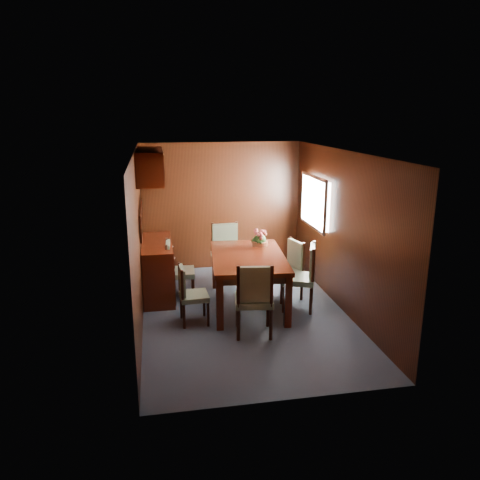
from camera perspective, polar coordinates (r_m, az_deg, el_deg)
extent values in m
plane|color=#38414D|center=(7.14, 0.51, -8.89)|extent=(4.50, 4.50, 0.00)
cube|color=black|center=(6.63, -12.30, -0.15)|extent=(0.02, 4.50, 2.40)
cube|color=black|center=(7.17, 12.39, 1.01)|extent=(0.02, 4.50, 2.40)
cube|color=black|center=(8.90, -2.23, 4.12)|extent=(3.00, 0.02, 2.40)
cube|color=black|center=(4.66, 5.86, -6.54)|extent=(3.00, 0.02, 2.40)
cube|color=black|center=(6.53, 0.56, 10.69)|extent=(3.00, 4.50, 0.02)
cube|color=white|center=(8.11, 9.39, 4.62)|extent=(0.14, 1.10, 0.80)
cube|color=#B2B2B7|center=(8.09, 8.92, 4.61)|extent=(0.04, 1.20, 0.90)
cube|color=black|center=(7.58, -11.93, 2.43)|extent=(0.03, 1.36, 0.41)
cube|color=silver|center=(7.58, -11.79, 2.43)|extent=(0.01, 1.30, 0.35)
cube|color=#351006|center=(7.43, -10.96, 8.89)|extent=(0.40, 1.40, 0.50)
cube|color=#351006|center=(7.80, -9.97, -3.45)|extent=(0.48, 1.40, 0.90)
cube|color=#351006|center=(6.50, -2.49, -7.81)|extent=(0.11, 0.11, 0.76)
cube|color=#351006|center=(6.60, 5.87, -7.48)|extent=(0.11, 0.11, 0.76)
cube|color=#351006|center=(8.00, -3.04, -3.29)|extent=(0.11, 0.11, 0.76)
cube|color=#351006|center=(8.09, 3.73, -3.09)|extent=(0.11, 0.11, 0.76)
cube|color=black|center=(7.17, 0.98, -2.78)|extent=(1.11, 1.70, 0.11)
cube|color=#351006|center=(7.14, 0.99, -2.12)|extent=(1.25, 1.85, 0.07)
cylinder|color=black|center=(6.96, -7.17, -8.12)|extent=(0.04, 0.04, 0.35)
cylinder|color=black|center=(6.64, -6.82, -9.31)|extent=(0.04, 0.04, 0.35)
cylinder|color=black|center=(7.00, -4.40, -7.90)|extent=(0.04, 0.04, 0.35)
cylinder|color=black|center=(6.68, -3.91, -9.08)|extent=(0.04, 0.04, 0.35)
cube|color=slate|center=(6.73, -5.63, -6.82)|extent=(0.41, 0.43, 0.07)
cylinder|color=black|center=(6.79, -7.38, -4.57)|extent=(0.04, 0.04, 0.46)
cylinder|color=black|center=(6.46, -7.03, -5.62)|extent=(0.04, 0.04, 0.46)
cube|color=slate|center=(6.62, -7.06, -4.93)|extent=(0.07, 0.38, 0.39)
cylinder|color=black|center=(7.83, -8.61, -5.28)|extent=(0.04, 0.04, 0.39)
cylinder|color=black|center=(7.45, -8.67, -6.36)|extent=(0.04, 0.04, 0.39)
cylinder|color=black|center=(7.83, -5.81, -5.19)|extent=(0.04, 0.04, 0.39)
cylinder|color=black|center=(7.45, -5.72, -6.27)|extent=(0.04, 0.04, 0.39)
cube|color=slate|center=(7.55, -7.27, -3.95)|extent=(0.47, 0.49, 0.08)
cylinder|color=black|center=(7.66, -8.84, -1.66)|extent=(0.04, 0.04, 0.52)
cylinder|color=black|center=(7.28, -8.91, -2.58)|extent=(0.04, 0.04, 0.52)
cube|color=slate|center=(7.47, -8.73, -1.96)|extent=(0.08, 0.42, 0.44)
cylinder|color=black|center=(7.09, 8.62, -7.42)|extent=(0.05, 0.05, 0.41)
cylinder|color=black|center=(7.49, 8.73, -6.18)|extent=(0.05, 0.05, 0.41)
cylinder|color=black|center=(7.11, 5.36, -7.25)|extent=(0.05, 0.05, 0.41)
cylinder|color=black|center=(7.50, 5.64, -6.02)|extent=(0.05, 0.05, 0.41)
cube|color=slate|center=(7.20, 7.16, -4.71)|extent=(0.61, 0.62, 0.08)
cylinder|color=black|center=(6.90, 8.89, -3.25)|extent=(0.05, 0.05, 0.55)
cylinder|color=black|center=(7.31, 8.98, -2.20)|extent=(0.05, 0.05, 0.55)
cube|color=slate|center=(7.10, 8.77, -2.54)|extent=(0.22, 0.44, 0.47)
cylinder|color=black|center=(7.61, 7.52, -5.89)|extent=(0.04, 0.04, 0.39)
cylinder|color=black|center=(7.92, 5.96, -4.97)|extent=(0.04, 0.04, 0.39)
cylinder|color=black|center=(7.42, 5.07, -6.37)|extent=(0.04, 0.04, 0.39)
cylinder|color=black|center=(7.74, 3.57, -5.41)|extent=(0.04, 0.04, 0.39)
cube|color=slate|center=(7.58, 5.58, -3.87)|extent=(0.54, 0.55, 0.08)
cylinder|color=black|center=(7.44, 7.72, -2.22)|extent=(0.04, 0.04, 0.51)
cylinder|color=black|center=(7.76, 6.12, -1.43)|extent=(0.04, 0.04, 0.51)
cube|color=slate|center=(7.59, 6.78, -1.70)|extent=(0.17, 0.42, 0.43)
cylinder|color=black|center=(6.26, -0.21, -10.41)|extent=(0.05, 0.05, 0.42)
cylinder|color=black|center=(6.29, 3.78, -10.33)|extent=(0.05, 0.05, 0.42)
cylinder|color=black|center=(6.63, -0.33, -8.88)|extent=(0.05, 0.05, 0.42)
cylinder|color=black|center=(6.66, 3.43, -8.81)|extent=(0.05, 0.05, 0.42)
cube|color=slate|center=(6.34, 1.69, -7.34)|extent=(0.56, 0.54, 0.09)
cylinder|color=black|center=(6.03, -0.22, -5.70)|extent=(0.05, 0.05, 0.56)
cylinder|color=black|center=(6.06, 3.89, -5.64)|extent=(0.05, 0.05, 0.56)
cube|color=slate|center=(6.05, 1.83, -5.41)|extent=(0.46, 0.13, 0.47)
cylinder|color=black|center=(8.53, -0.41, -3.24)|extent=(0.05, 0.05, 0.42)
cylinder|color=black|center=(8.45, -3.28, -3.46)|extent=(0.05, 0.05, 0.42)
cylinder|color=black|center=(8.15, 0.25, -4.14)|extent=(0.05, 0.05, 0.42)
cylinder|color=black|center=(8.07, -2.75, -4.38)|extent=(0.05, 0.05, 0.42)
cube|color=slate|center=(8.21, -1.56, -1.98)|extent=(0.52, 0.50, 0.09)
cylinder|color=black|center=(8.38, -0.44, 0.39)|extent=(0.05, 0.05, 0.56)
cylinder|color=black|center=(8.30, -3.35, 0.21)|extent=(0.05, 0.05, 0.56)
cube|color=slate|center=(8.31, -1.86, 0.41)|extent=(0.46, 0.09, 0.48)
cylinder|color=#B15D36|center=(7.62, 2.45, -0.42)|extent=(0.26, 0.26, 0.08)
sphere|color=#1E4216|center=(7.61, 2.45, 0.00)|extent=(0.20, 0.20, 0.20)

